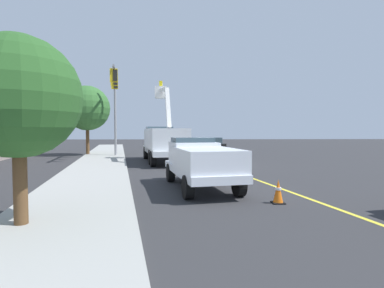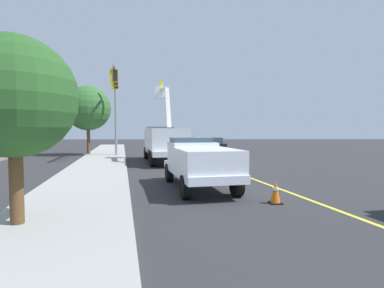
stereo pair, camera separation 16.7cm
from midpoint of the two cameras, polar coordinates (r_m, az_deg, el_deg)
The scene contains 11 objects.
ground at distance 20.89m, azimuth 4.23°, elevation -3.97°, with size 120.00×120.00×0.00m, color #2D2D30.
sidewalk_far_side at distance 19.96m, azimuth -17.66°, elevation -4.22°, with size 60.00×3.60×0.12m, color #9E9E99.
lane_centre_stripe at distance 20.89m, azimuth 4.23°, elevation -3.96°, with size 50.00×0.16×0.01m, color yellow.
utility_bucket_truck at distance 22.88m, azimuth -5.59°, elevation 0.61°, with size 8.53×4.02×6.31m.
service_pickup_truck at distance 12.39m, azimuth 1.27°, elevation -3.28°, with size 5.90×3.13×2.06m.
passing_minivan at distance 30.42m, azimuth 3.12°, elevation -0.07°, with size 5.07×2.78×1.69m.
traffic_cone_leading at distance 10.33m, azimuth 15.53°, elevation -8.69°, with size 0.40×0.40×0.78m.
traffic_cone_mid_front at distance 27.62m, azimuth -2.49°, elevation -1.59°, with size 0.40×0.40×0.75m.
traffic_signal_mast at distance 26.56m, azimuth -14.55°, elevation 9.19°, with size 6.43×1.45×7.95m.
street_tree_left at distance 8.39m, azimuth -30.54°, elevation 7.60°, with size 2.94×2.94×4.66m.
street_tree_right at distance 30.60m, azimuth -19.36°, elevation 6.40°, with size 4.26×4.26×6.64m.
Camera 1 is at (-20.61, 2.50, 2.39)m, focal length 28.20 mm.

